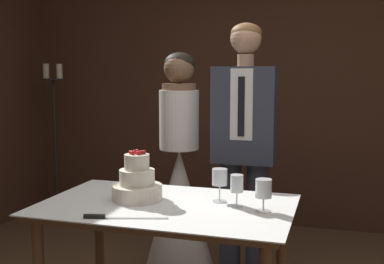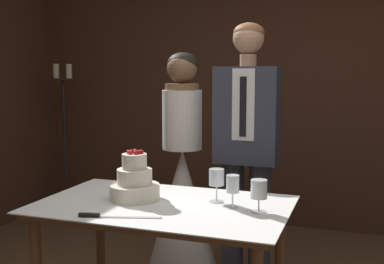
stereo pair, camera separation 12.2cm
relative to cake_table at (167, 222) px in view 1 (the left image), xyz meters
The scene contains 10 objects.
wall_back 2.49m from the cake_table, 85.94° to the left, with size 5.14×0.12×2.81m, color #472B1E.
cake_table is the anchor object (origin of this frame).
tiered_cake 0.26m from the cake_table, behind, with size 0.27×0.27×0.27m.
cake_knife 0.37m from the cake_table, 118.68° to the right, with size 0.39×0.13×0.02m.
wine_glass_near 0.43m from the cake_table, ahead, with size 0.07×0.07×0.17m.
wine_glass_middle 0.54m from the cake_table, ahead, with size 0.08×0.08×0.16m.
wine_glass_far 0.36m from the cake_table, 26.75° to the left, with size 0.08×0.08×0.18m.
bride 0.95m from the cake_table, 104.44° to the left, with size 0.54×0.54×1.62m.
groom 0.99m from the cake_table, 75.55° to the left, with size 0.42×0.25×1.80m.
candle_stand 2.65m from the cake_table, 134.97° to the left, with size 0.28×0.28×1.56m.
Camera 1 is at (0.67, -2.13, 1.47)m, focal length 45.00 mm.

